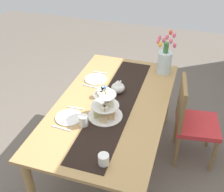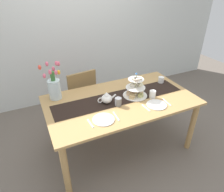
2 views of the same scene
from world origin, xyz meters
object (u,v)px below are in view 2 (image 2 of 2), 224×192
(chair_left, at_px, (80,95))
(mug_white_text, at_px, (153,94))
(tulip_vase, at_px, (54,87))
(knife_left, at_px, (116,116))
(teapot, at_px, (107,98))
(knife_right, at_px, (167,102))
(cream_jug, at_px, (161,80))
(dinner_plate_left, at_px, (104,120))
(dinner_plate_right, at_px, (157,105))
(dining_table, at_px, (121,106))
(tiered_cake_stand, at_px, (135,89))
(fork_left, at_px, (90,123))
(mug_grey, at_px, (118,102))
(fork_right, at_px, (146,108))

(chair_left, bearing_deg, mug_white_text, -51.84)
(tulip_vase, bearing_deg, knife_left, -52.41)
(teapot, xyz_separation_m, knife_right, (0.65, -0.29, -0.06))
(tulip_vase, bearing_deg, knife_right, -29.17)
(cream_jug, bearing_deg, tulip_vase, 172.04)
(dinner_plate_left, bearing_deg, dinner_plate_right, 0.00)
(dining_table, relative_size, teapot, 7.50)
(tiered_cake_stand, bearing_deg, fork_left, -157.17)
(tulip_vase, xyz_separation_m, fork_left, (0.21, -0.65, -0.15))
(chair_left, height_order, knife_right, chair_left)
(tiered_cake_stand, bearing_deg, tulip_vase, 158.36)
(teapot, height_order, dinner_plate_right, teapot)
(dining_table, height_order, tulip_vase, tulip_vase)
(tulip_vase, height_order, dinner_plate_right, tulip_vase)
(dining_table, bearing_deg, knife_left, -125.09)
(chair_left, xyz_separation_m, tiered_cake_stand, (0.51, -0.73, 0.35))
(dining_table, distance_m, knife_left, 0.37)
(knife_right, relative_size, mug_grey, 1.79)
(dinner_plate_left, xyz_separation_m, dinner_plate_right, (0.66, 0.00, 0.00))
(fork_left, xyz_separation_m, mug_grey, (0.40, 0.18, 0.05))
(dinner_plate_right, bearing_deg, cream_jug, 48.79)
(dinner_plate_right, bearing_deg, mug_white_text, 72.60)
(tulip_vase, relative_size, fork_right, 3.11)
(dinner_plate_left, distance_m, dinner_plate_right, 0.66)
(teapot, xyz_separation_m, dinner_plate_right, (0.50, -0.29, -0.05))
(chair_left, distance_m, dinner_plate_right, 1.22)
(cream_jug, bearing_deg, knife_left, -153.70)
(dining_table, xyz_separation_m, chair_left, (-0.31, 0.73, -0.15))
(fork_left, relative_size, knife_right, 0.88)
(tiered_cake_stand, distance_m, dinner_plate_left, 0.63)
(mug_grey, bearing_deg, tiered_cake_stand, 21.20)
(teapot, bearing_deg, mug_white_text, -13.42)
(tiered_cake_stand, relative_size, mug_grey, 3.20)
(knife_left, bearing_deg, tulip_vase, 127.59)
(dining_table, relative_size, knife_left, 10.52)
(fork_right, xyz_separation_m, mug_grey, (-0.26, 0.18, 0.05))
(dinner_plate_left, height_order, knife_left, dinner_plate_left)
(cream_jug, xyz_separation_m, mug_grey, (-0.80, -0.27, 0.01))
(knife_right, xyz_separation_m, mug_white_text, (-0.09, 0.16, 0.04))
(dining_table, bearing_deg, knife_right, -32.40)
(dining_table, distance_m, cream_jug, 0.74)
(chair_left, relative_size, mug_white_text, 9.58)
(dinner_plate_right, bearing_deg, fork_right, 180.00)
(dinner_plate_left, xyz_separation_m, fork_left, (-0.15, 0.00, -0.00))
(knife_left, distance_m, fork_right, 0.37)
(dining_table, distance_m, tiered_cake_stand, 0.28)
(mug_white_text, bearing_deg, mug_grey, 177.56)
(dinner_plate_left, distance_m, knife_left, 0.15)
(dining_table, distance_m, mug_grey, 0.20)
(tulip_vase, height_order, cream_jug, tulip_vase)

